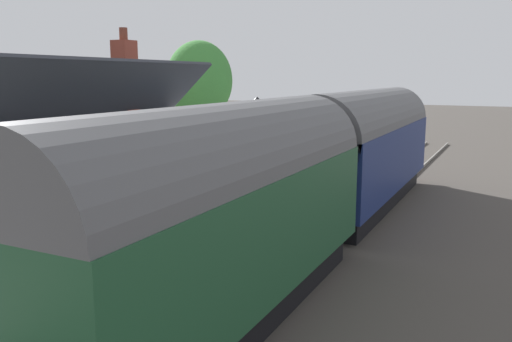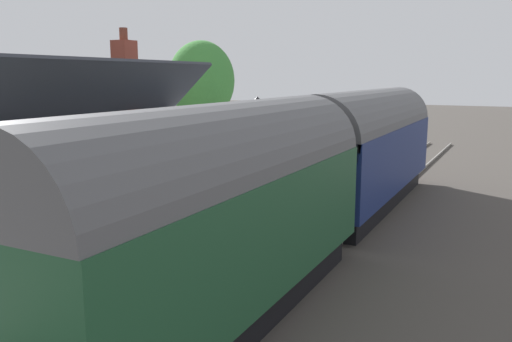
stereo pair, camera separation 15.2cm
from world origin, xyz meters
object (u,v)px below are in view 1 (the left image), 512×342
(planter_corner_building, at_px, (190,179))
(planter_bench_right, at_px, (319,150))
(bench_mid_platform, at_px, (280,155))
(tree_far_right, at_px, (199,81))
(planter_edge_near, at_px, (289,160))
(bench_by_lamp, at_px, (254,163))
(lamp_post_platform, at_px, (257,125))
(train, at_px, (319,167))
(planter_by_door, at_px, (260,180))
(station_building, at_px, (84,167))

(planter_corner_building, bearing_deg, planter_bench_right, -11.98)
(bench_mid_platform, height_order, tree_far_right, tree_far_right)
(tree_far_right, bearing_deg, planter_edge_near, -118.97)
(bench_by_lamp, height_order, lamp_post_platform, lamp_post_platform)
(planter_bench_right, bearing_deg, lamp_post_platform, -174.70)
(planter_corner_building, xyz_separation_m, lamp_post_platform, (0.14, -2.69, 2.07))
(bench_by_lamp, relative_size, planter_edge_near, 1.87)
(planter_edge_near, distance_m, lamp_post_platform, 5.38)
(planter_bench_right, bearing_deg, train, -160.56)
(planter_corner_building, xyz_separation_m, planter_by_door, (0.67, -2.56, 0.06))
(train, bearing_deg, bench_by_lamp, 42.48)
(planter_bench_right, bearing_deg, station_building, 172.81)
(lamp_post_platform, relative_size, tree_far_right, 0.49)
(lamp_post_platform, bearing_deg, planter_bench_right, 5.30)
(planter_by_door, relative_size, tree_far_right, 0.10)
(train, distance_m, planter_bench_right, 11.29)
(tree_far_right, bearing_deg, planter_corner_building, -149.80)
(bench_mid_platform, distance_m, bench_by_lamp, 2.35)
(bench_mid_platform, xyz_separation_m, planter_corner_building, (-5.62, 1.14, -0.19))
(planter_corner_building, distance_m, lamp_post_platform, 3.39)
(station_building, height_order, planter_edge_near, station_building)
(planter_edge_near, bearing_deg, bench_by_lamp, 156.29)
(bench_by_lamp, bearing_deg, bench_mid_platform, -3.17)
(train, xyz_separation_m, planter_edge_near, (6.83, 3.82, -1.01))
(bench_mid_platform, bearing_deg, tree_far_right, 62.36)
(station_building, distance_m, planter_by_door, 6.60)
(planter_bench_right, xyz_separation_m, planter_by_door, (-8.18, -0.68, -0.02))
(station_building, distance_m, tree_far_right, 15.38)
(planter_bench_right, height_order, planter_by_door, planter_bench_right)
(bench_by_lamp, height_order, planter_edge_near, bench_by_lamp)
(planter_edge_near, height_order, tree_far_right, tree_far_right)
(bench_mid_platform, bearing_deg, station_building, 174.53)
(train, relative_size, planter_edge_near, 27.98)
(bench_by_lamp, height_order, planter_corner_building, bench_by_lamp)
(station_building, distance_m, planter_bench_right, 14.34)
(planter_corner_building, relative_size, planter_by_door, 1.64)
(train, relative_size, planter_bench_right, 29.57)
(bench_mid_platform, bearing_deg, planter_corner_building, 168.55)
(bench_by_lamp, distance_m, planter_edge_near, 1.96)
(planter_corner_building, relative_size, tree_far_right, 0.16)
(train, xyz_separation_m, tree_far_right, (10.70, 10.83, 2.33))
(bench_mid_platform, xyz_separation_m, tree_far_right, (3.32, 6.35, 3.28))
(station_building, bearing_deg, planter_by_door, -22.39)
(bench_mid_platform, height_order, planter_bench_right, bench_mid_platform)
(planter_corner_building, distance_m, planter_edge_near, 5.38)
(train, xyz_separation_m, planter_bench_right, (10.60, 3.74, -1.06))
(train, relative_size, bench_mid_platform, 14.87)
(bench_by_lamp, xyz_separation_m, tree_far_right, (5.67, 6.22, 3.28))
(bench_by_lamp, bearing_deg, station_building, 173.91)
(train, distance_m, station_building, 6.58)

